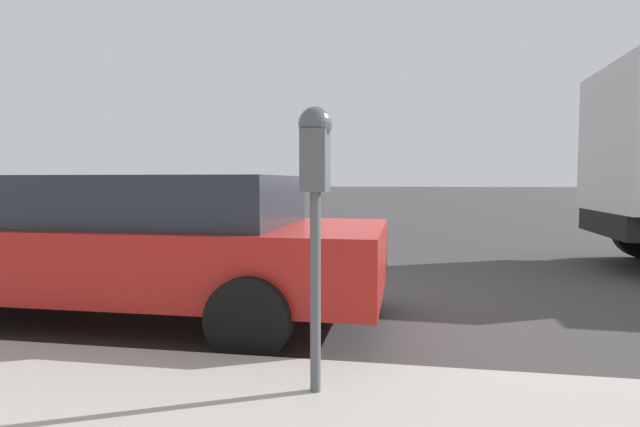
# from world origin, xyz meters

# --- Properties ---
(ground_plane) EXTENTS (220.00, 220.00, 0.00)m
(ground_plane) POSITION_xyz_m (0.00, 0.00, 0.00)
(ground_plane) COLOR #3D3A3A
(parking_meter) EXTENTS (0.21, 0.19, 1.61)m
(parking_meter) POSITION_xyz_m (-2.69, -0.57, 1.36)
(parking_meter) COLOR #4C5156
(parking_meter) RESTS_ON sidewalk
(car_red) EXTENTS (2.13, 4.90, 1.38)m
(car_red) POSITION_xyz_m (-1.01, 1.52, 0.75)
(car_red) COLOR #B21E19
(car_red) RESTS_ON ground_plane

